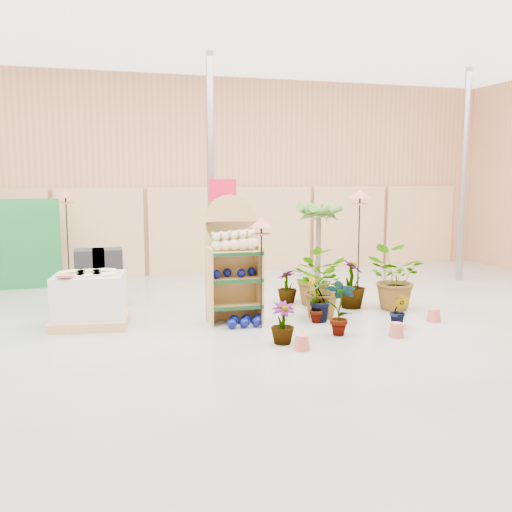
# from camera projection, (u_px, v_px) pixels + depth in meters

# --- Properties ---
(room) EXTENTS (15.20, 12.10, 4.70)m
(room) POSITION_uv_depth(u_px,v_px,m) (247.00, 179.00, 8.18)
(room) COLOR gray
(room) RESTS_ON ground
(display_shelf) EXTENTS (0.84, 0.55, 1.97)m
(display_shelf) POSITION_uv_depth(u_px,v_px,m) (232.00, 264.00, 8.86)
(display_shelf) COLOR tan
(display_shelf) RESTS_ON ground
(teddy_bears) EXTENTS (0.73, 0.20, 0.32)m
(teddy_bears) POSITION_uv_depth(u_px,v_px,m) (236.00, 242.00, 8.73)
(teddy_bears) COLOR beige
(teddy_bears) RESTS_ON display_shelf
(gazing_balls_shelf) EXTENTS (0.72, 0.25, 0.14)m
(gazing_balls_shelf) POSITION_uv_depth(u_px,v_px,m) (234.00, 273.00, 8.77)
(gazing_balls_shelf) COLOR #050C59
(gazing_balls_shelf) RESTS_ON display_shelf
(gazing_balls_floor) EXTENTS (0.63, 0.39, 0.15)m
(gazing_balls_floor) POSITION_uv_depth(u_px,v_px,m) (245.00, 321.00, 8.62)
(gazing_balls_floor) COLOR #050C59
(gazing_balls_floor) RESTS_ON ground
(pallet_stack) EXTENTS (1.24, 1.08, 0.82)m
(pallet_stack) POSITION_uv_depth(u_px,v_px,m) (90.00, 300.00, 8.60)
(pallet_stack) COLOR tan
(pallet_stack) RESTS_ON ground
(charcoal_planters) EXTENTS (0.80, 0.50, 1.00)m
(charcoal_planters) POSITION_uv_depth(u_px,v_px,m) (99.00, 278.00, 9.90)
(charcoal_planters) COLOR black
(charcoal_planters) RESTS_ON ground
(trellis_stock) EXTENTS (2.00, 0.30, 1.80)m
(trellis_stock) POSITION_uv_depth(u_px,v_px,m) (8.00, 244.00, 11.39)
(trellis_stock) COLOR #166D33
(trellis_stock) RESTS_ON ground
(offer_sign) EXTENTS (0.50, 0.08, 2.20)m
(offer_sign) POSITION_uv_depth(u_px,v_px,m) (223.00, 214.00, 10.26)
(offer_sign) COLOR gray
(offer_sign) RESTS_ON ground
(bird_table_front) EXTENTS (0.34, 0.34, 1.65)m
(bird_table_front) POSITION_uv_depth(u_px,v_px,m) (261.00, 226.00, 8.30)
(bird_table_front) COLOR black
(bird_table_front) RESTS_ON ground
(bird_table_right) EXTENTS (0.34, 0.34, 2.03)m
(bird_table_right) POSITION_uv_depth(u_px,v_px,m) (360.00, 198.00, 9.64)
(bird_table_right) COLOR black
(bird_table_right) RESTS_ON ground
(bird_table_back) EXTENTS (0.34, 0.34, 1.99)m
(bird_table_back) POSITION_uv_depth(u_px,v_px,m) (66.00, 198.00, 10.74)
(bird_table_back) COLOR black
(bird_table_back) RESTS_ON ground
(palm) EXTENTS (0.70, 0.70, 1.85)m
(palm) POSITION_uv_depth(u_px,v_px,m) (319.00, 212.00, 10.76)
(palm) COLOR brown
(palm) RESTS_ON ground
(potted_plant_0) EXTENTS (0.40, 0.44, 0.69)m
(potted_plant_0) POSITION_uv_depth(u_px,v_px,m) (316.00, 300.00, 8.79)
(potted_plant_0) COLOR #3D7124
(potted_plant_0) RESTS_ON ground
(potted_plant_1) EXTENTS (0.48, 0.42, 0.73)m
(potted_plant_1) POSITION_uv_depth(u_px,v_px,m) (318.00, 299.00, 8.82)
(potted_plant_1) COLOR #3D7124
(potted_plant_1) RESTS_ON ground
(potted_plant_2) EXTENTS (1.07, 1.11, 0.94)m
(potted_plant_2) POSITION_uv_depth(u_px,v_px,m) (320.00, 288.00, 9.14)
(potted_plant_2) COLOR #3D7124
(potted_plant_2) RESTS_ON ground
(potted_plant_3) EXTENTS (0.49, 0.49, 0.86)m
(potted_plant_3) POSITION_uv_depth(u_px,v_px,m) (352.00, 283.00, 9.78)
(potted_plant_3) COLOR #3D7124
(potted_plant_3) RESTS_ON ground
(potted_plant_6) EXTENTS (0.89, 0.99, 0.97)m
(potted_plant_6) POSITION_uv_depth(u_px,v_px,m) (312.00, 277.00, 10.04)
(potted_plant_6) COLOR #3D7124
(potted_plant_6) RESTS_ON ground
(potted_plant_7) EXTENTS (0.33, 0.33, 0.57)m
(potted_plant_7) POSITION_uv_depth(u_px,v_px,m) (283.00, 323.00, 7.68)
(potted_plant_7) COLOR #3D7124
(potted_plant_7) RESTS_ON ground
(potted_plant_8) EXTENTS (0.52, 0.50, 0.82)m
(potted_plant_8) POSITION_uv_depth(u_px,v_px,m) (340.00, 307.00, 8.07)
(potted_plant_8) COLOR #3D7124
(potted_plant_8) RESTS_ON ground
(potted_plant_9) EXTENTS (0.37, 0.37, 0.52)m
(potted_plant_9) POSITION_uv_depth(u_px,v_px,m) (399.00, 311.00, 8.48)
(potted_plant_9) COLOR #3D7124
(potted_plant_9) RESTS_ON ground
(potted_plant_10) EXTENTS (1.27, 1.27, 1.07)m
(potted_plant_10) POSITION_uv_depth(u_px,v_px,m) (392.00, 278.00, 9.65)
(potted_plant_10) COLOR #3D7124
(potted_plant_10) RESTS_ON ground
(potted_plant_11) EXTENTS (0.45, 0.45, 0.61)m
(potted_plant_11) POSITION_uv_depth(u_px,v_px,m) (287.00, 286.00, 10.17)
(potted_plant_11) COLOR #3D7124
(potted_plant_11) RESTS_ON ground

